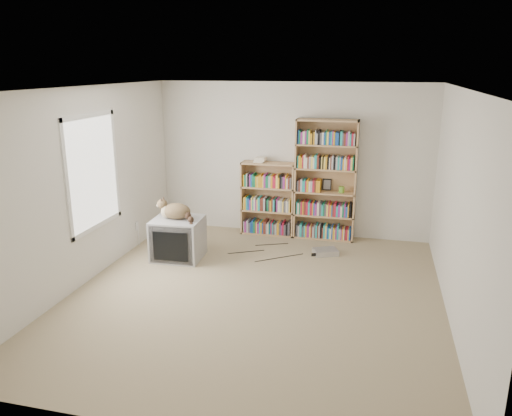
% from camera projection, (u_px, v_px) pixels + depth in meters
% --- Properties ---
extents(floor, '(4.50, 5.00, 0.01)m').
position_uv_depth(floor, '(256.00, 295.00, 6.19)').
color(floor, tan).
rests_on(floor, ground).
extents(wall_back, '(4.50, 0.02, 2.50)m').
position_uv_depth(wall_back, '(292.00, 160.00, 8.18)').
color(wall_back, silver).
rests_on(wall_back, floor).
extents(wall_front, '(4.50, 0.02, 2.50)m').
position_uv_depth(wall_front, '(171.00, 285.00, 3.51)').
color(wall_front, silver).
rests_on(wall_front, floor).
extents(wall_left, '(0.02, 5.00, 2.50)m').
position_uv_depth(wall_left, '(85.00, 187.00, 6.36)').
color(wall_left, silver).
rests_on(wall_left, floor).
extents(wall_right, '(0.02, 5.00, 2.50)m').
position_uv_depth(wall_right, '(460.00, 210.00, 5.33)').
color(wall_right, silver).
rests_on(wall_right, floor).
extents(ceiling, '(4.50, 5.00, 0.02)m').
position_uv_depth(ceiling, '(256.00, 88.00, 5.50)').
color(ceiling, white).
rests_on(ceiling, wall_back).
extents(window, '(0.02, 1.22, 1.52)m').
position_uv_depth(window, '(93.00, 172.00, 6.50)').
color(window, white).
rests_on(window, wall_left).
extents(crt_tv, '(0.72, 0.66, 0.60)m').
position_uv_depth(crt_tv, '(178.00, 238.00, 7.31)').
color(crt_tv, '#A2A2A4').
rests_on(crt_tv, floor).
extents(cat, '(0.64, 0.46, 0.51)m').
position_uv_depth(cat, '(178.00, 214.00, 7.16)').
color(cat, '#372916').
rests_on(cat, crt_tv).
extents(bookcase_tall, '(0.97, 0.30, 1.94)m').
position_uv_depth(bookcase_tall, '(325.00, 183.00, 8.01)').
color(bookcase_tall, tan).
rests_on(bookcase_tall, floor).
extents(bookcase_short, '(0.89, 0.30, 1.22)m').
position_uv_depth(bookcase_short, '(268.00, 202.00, 8.32)').
color(bookcase_short, tan).
rests_on(bookcase_short, floor).
extents(book_stack, '(0.18, 0.24, 0.08)m').
position_uv_depth(book_stack, '(260.00, 160.00, 8.17)').
color(book_stack, '#B81833').
rests_on(book_stack, bookcase_short).
extents(green_mug, '(0.09, 0.09, 0.10)m').
position_uv_depth(green_mug, '(342.00, 189.00, 7.95)').
color(green_mug, '#68A62F').
rests_on(green_mug, bookcase_tall).
extents(framed_print, '(0.14, 0.05, 0.19)m').
position_uv_depth(framed_print, '(327.00, 184.00, 8.09)').
color(framed_print, black).
rests_on(framed_print, bookcase_tall).
extents(dvd_player, '(0.42, 0.37, 0.08)m').
position_uv_depth(dvd_player, '(326.00, 252.00, 7.51)').
color(dvd_player, silver).
rests_on(dvd_player, floor).
extents(wall_outlet, '(0.01, 0.08, 0.13)m').
position_uv_depth(wall_outlet, '(137.00, 226.00, 7.82)').
color(wall_outlet, silver).
rests_on(wall_outlet, wall_left).
extents(floor_cables, '(1.20, 0.70, 0.01)m').
position_uv_depth(floor_cables, '(259.00, 250.00, 7.70)').
color(floor_cables, black).
rests_on(floor_cables, floor).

